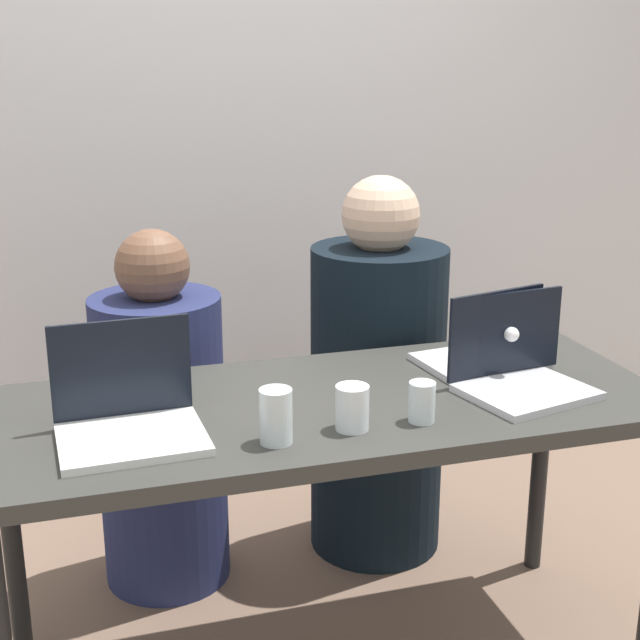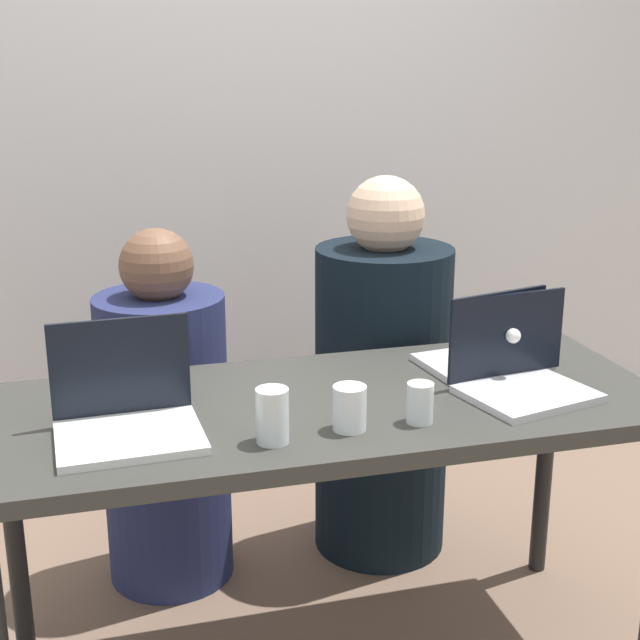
# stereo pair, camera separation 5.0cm
# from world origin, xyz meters

# --- Properties ---
(back_wall) EXTENTS (4.50, 0.10, 2.52)m
(back_wall) POSITION_xyz_m (0.00, 1.47, 1.26)
(back_wall) COLOR silver
(back_wall) RESTS_ON ground
(desk) EXTENTS (1.62, 0.66, 0.75)m
(desk) POSITION_xyz_m (0.00, 0.00, 0.68)
(desk) COLOR #32322F
(desk) RESTS_ON ground
(person_on_left) EXTENTS (0.45, 0.45, 1.08)m
(person_on_left) POSITION_xyz_m (-0.34, 0.57, 0.48)
(person_on_left) COLOR navy
(person_on_left) RESTS_ON ground
(person_on_right) EXTENTS (0.50, 0.50, 1.20)m
(person_on_right) POSITION_xyz_m (0.34, 0.57, 0.53)
(person_on_right) COLOR black
(person_on_right) RESTS_ON ground
(laptop_front_right) EXTENTS (0.34, 0.30, 0.23)m
(laptop_front_right) POSITION_xyz_m (0.46, -0.07, 0.80)
(laptop_front_right) COLOR silver
(laptop_front_right) RESTS_ON desk
(laptop_back_right) EXTENTS (0.33, 0.28, 0.23)m
(laptop_back_right) POSITION_xyz_m (0.46, 0.08, 0.80)
(laptop_back_right) COLOR silver
(laptop_back_right) RESTS_ON desk
(laptop_front_left) EXTENTS (0.32, 0.28, 0.24)m
(laptop_front_left) POSITION_xyz_m (-0.47, -0.07, 0.80)
(laptop_front_left) COLOR silver
(laptop_front_left) RESTS_ON desk
(water_glass_left) EXTENTS (0.07, 0.07, 0.12)m
(water_glass_left) POSITION_xyz_m (-0.18, -0.20, 0.81)
(water_glass_left) COLOR silver
(water_glass_left) RESTS_ON desk
(water_glass_right) EXTENTS (0.06, 0.06, 0.09)m
(water_glass_right) POSITION_xyz_m (0.16, -0.18, 0.79)
(water_glass_right) COLOR silver
(water_glass_right) RESTS_ON desk
(water_glass_center) EXTENTS (0.07, 0.07, 0.10)m
(water_glass_center) POSITION_xyz_m (0.00, -0.18, 0.80)
(water_glass_center) COLOR white
(water_glass_center) RESTS_ON desk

